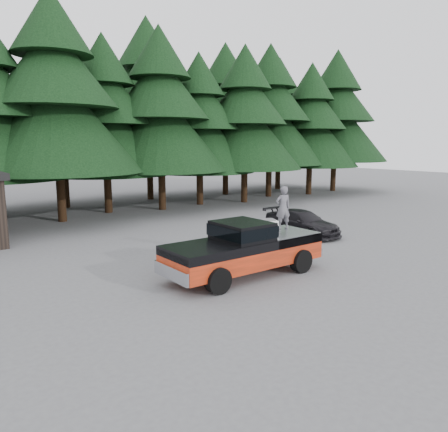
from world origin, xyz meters
TOP-DOWN VIEW (x-y plane):
  - ground at (0.00, 0.00)m, footprint 120.00×120.00m
  - pickup_truck at (0.68, -0.16)m, footprint 6.00×2.04m
  - truck_cab at (0.58, -0.16)m, footprint 1.66×1.90m
  - air_compressor at (1.93, 0.01)m, footprint 0.80×0.73m
  - man_on_bed at (2.84, 0.15)m, footprint 0.69×0.54m
  - parked_car at (7.38, 3.31)m, footprint 1.83×4.28m
  - treeline at (0.42, 17.20)m, footprint 60.15×16.05m

SIDE VIEW (x-z plane):
  - ground at x=0.00m, z-range 0.00..0.00m
  - parked_car at x=7.38m, z-range 0.00..1.23m
  - pickup_truck at x=0.68m, z-range 0.00..1.33m
  - air_compressor at x=1.93m, z-range 1.33..1.77m
  - truck_cab at x=0.58m, z-range 1.33..1.92m
  - man_on_bed at x=2.84m, z-range 1.33..2.98m
  - treeline at x=0.42m, z-range -1.03..16.47m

